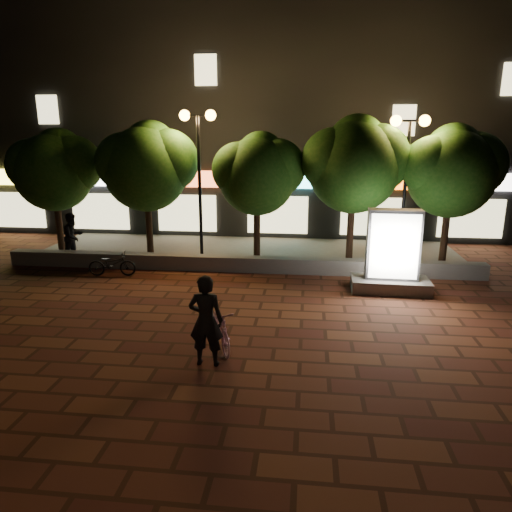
# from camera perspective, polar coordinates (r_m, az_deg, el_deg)

# --- Properties ---
(ground) EXTENTS (80.00, 80.00, 0.00)m
(ground) POSITION_cam_1_polar(r_m,az_deg,el_deg) (11.78, -5.28, -7.37)
(ground) COLOR brown
(ground) RESTS_ON ground
(retaining_wall) EXTENTS (16.00, 0.45, 0.50)m
(retaining_wall) POSITION_cam_1_polar(r_m,az_deg,el_deg) (15.43, -2.31, -0.96)
(retaining_wall) COLOR slate
(retaining_wall) RESTS_ON ground
(sidewalk) EXTENTS (16.00, 5.00, 0.08)m
(sidewalk) POSITION_cam_1_polar(r_m,az_deg,el_deg) (17.87, -1.09, 0.54)
(sidewalk) COLOR slate
(sidewalk) RESTS_ON ground
(building_block) EXTENTS (28.00, 8.12, 11.30)m
(building_block) POSITION_cam_1_polar(r_m,az_deg,el_deg) (23.78, 0.98, 16.12)
(building_block) COLOR black
(building_block) RESTS_ON ground
(tree_far_left) EXTENTS (3.36, 2.80, 4.63)m
(tree_far_left) POSITION_cam_1_polar(r_m,az_deg,el_deg) (18.63, -23.65, 10.05)
(tree_far_left) COLOR black
(tree_far_left) RESTS_ON sidewalk
(tree_left) EXTENTS (3.60, 3.00, 4.89)m
(tree_left) POSITION_cam_1_polar(r_m,az_deg,el_deg) (17.15, -13.32, 11.09)
(tree_left) COLOR black
(tree_left) RESTS_ON sidewalk
(tree_mid) EXTENTS (3.24, 2.70, 4.50)m
(tree_mid) POSITION_cam_1_polar(r_m,az_deg,el_deg) (16.27, 0.33, 10.49)
(tree_mid) COLOR black
(tree_mid) RESTS_ON sidewalk
(tree_right) EXTENTS (3.72, 3.10, 5.07)m
(tree_right) POSITION_cam_1_polar(r_m,az_deg,el_deg) (16.23, 12.24, 11.39)
(tree_right) COLOR black
(tree_right) RESTS_ON sidewalk
(tree_far_right) EXTENTS (3.48, 2.90, 4.76)m
(tree_far_right) POSITION_cam_1_polar(r_m,az_deg,el_deg) (16.86, 23.25, 9.99)
(tree_far_right) COLOR black
(tree_far_right) RESTS_ON sidewalk
(street_lamp_left) EXTENTS (1.26, 0.36, 5.18)m
(street_lamp_left) POSITION_cam_1_polar(r_m,az_deg,el_deg) (16.33, -7.14, 13.24)
(street_lamp_left) COLOR black
(street_lamp_left) RESTS_ON sidewalk
(street_lamp_right) EXTENTS (1.26, 0.36, 4.98)m
(street_lamp_right) POSITION_cam_1_polar(r_m,az_deg,el_deg) (16.20, 18.32, 12.15)
(street_lamp_right) COLOR black
(street_lamp_right) RESTS_ON sidewalk
(ad_kiosk) EXTENTS (2.26, 1.18, 2.41)m
(ad_kiosk) POSITION_cam_1_polar(r_m,az_deg,el_deg) (13.83, 16.53, -0.33)
(ad_kiosk) COLOR slate
(ad_kiosk) RESTS_ON ground
(scooter_pink) EXTENTS (1.07, 1.60, 0.94)m
(scooter_pink) POSITION_cam_1_polar(r_m,az_deg,el_deg) (9.88, -4.56, -8.87)
(scooter_pink) COLOR #E398C6
(scooter_pink) RESTS_ON ground
(rider) EXTENTS (0.68, 0.45, 1.86)m
(rider) POSITION_cam_1_polar(r_m,az_deg,el_deg) (9.07, -6.22, -7.97)
(rider) COLOR black
(rider) RESTS_ON ground
(scooter_parked) EXTENTS (1.57, 0.71, 0.80)m
(scooter_parked) POSITION_cam_1_polar(r_m,az_deg,el_deg) (15.56, -17.44, -0.94)
(scooter_parked) COLOR black
(scooter_parked) RESTS_ON ground
(pedestrian) EXTENTS (0.87, 0.98, 1.70)m
(pedestrian) POSITION_cam_1_polar(r_m,az_deg,el_deg) (17.64, -21.74, 2.26)
(pedestrian) COLOR black
(pedestrian) RESTS_ON sidewalk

